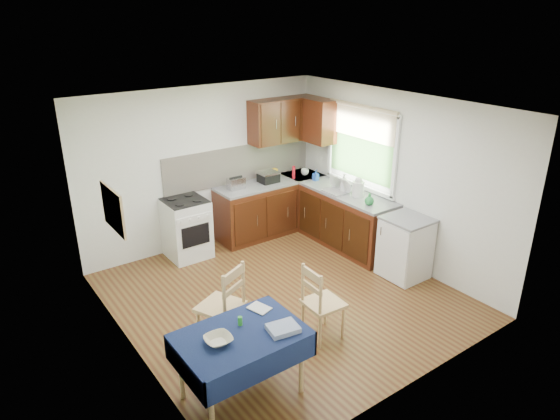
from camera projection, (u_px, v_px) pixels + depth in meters
floor at (283, 296)px, 6.61m from camera, size 4.20×4.20×0.00m
ceiling at (284, 106)px, 5.67m from camera, size 4.00×4.20×0.02m
wall_back at (204, 167)px, 7.72m from camera, size 4.00×0.02×2.50m
wall_front at (419, 277)px, 4.56m from camera, size 4.00×0.02×2.50m
wall_left at (125, 251)px, 5.06m from camera, size 0.02×4.20×2.50m
wall_right at (395, 178)px, 7.22m from camera, size 0.02×4.20×2.50m
base_cabinets at (305, 214)px, 8.13m from camera, size 1.90×2.30×0.86m
worktop_back at (271, 182)px, 8.20m from camera, size 1.90×0.60×0.04m
worktop_right at (348, 194)px, 7.69m from camera, size 0.60×1.70×0.04m
worktop_corner at (302, 175)px, 8.55m from camera, size 0.60×0.60×0.04m
splashback at (240, 164)px, 8.08m from camera, size 2.70×0.02×0.60m
upper_cabinets at (294, 120)px, 8.09m from camera, size 1.20×0.85×0.70m
stove at (187, 228)px, 7.52m from camera, size 0.60×0.61×0.92m
window at (361, 142)px, 7.58m from camera, size 0.04×1.48×1.26m
fridge at (405, 248)px, 6.95m from camera, size 0.58×0.60×0.89m
corkboard at (113, 210)px, 5.17m from camera, size 0.04×0.62×0.47m
dining_table at (241, 343)px, 4.69m from camera, size 1.19×0.81×0.72m
chair_far at (224, 303)px, 5.47m from camera, size 0.59×0.59×1.00m
chair_near at (320, 301)px, 5.60m from camera, size 0.43×0.43×0.92m
toaster at (236, 183)px, 7.81m from camera, size 0.26×0.16×0.20m
sandwich_press at (268, 177)px, 8.12m from camera, size 0.30×0.26×0.17m
sauce_bottle at (294, 172)px, 8.28m from camera, size 0.05×0.05×0.22m
yellow_packet at (273, 174)px, 8.30m from camera, size 0.14×0.12×0.16m
dish_rack at (340, 189)px, 7.74m from camera, size 0.47×0.36×0.22m
kettle at (358, 188)px, 7.49m from camera, size 0.18×0.18×0.30m
cup at (305, 172)px, 8.49m from camera, size 0.15×0.15×0.10m
soap_bottle_a at (344, 183)px, 7.68m from camera, size 0.14×0.15×0.28m
soap_bottle_b at (316, 175)px, 8.20m from camera, size 0.09×0.09×0.18m
soap_bottle_c at (369, 199)px, 7.18m from camera, size 0.15×0.15×0.18m
plate_bowl at (218, 340)px, 4.51m from camera, size 0.26×0.26×0.06m
book at (254, 312)px, 4.97m from camera, size 0.22×0.26×0.02m
spice_jar at (240, 321)px, 4.76m from camera, size 0.04×0.04×0.09m
tea_towel at (283, 328)px, 4.69m from camera, size 0.32×0.27×0.05m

